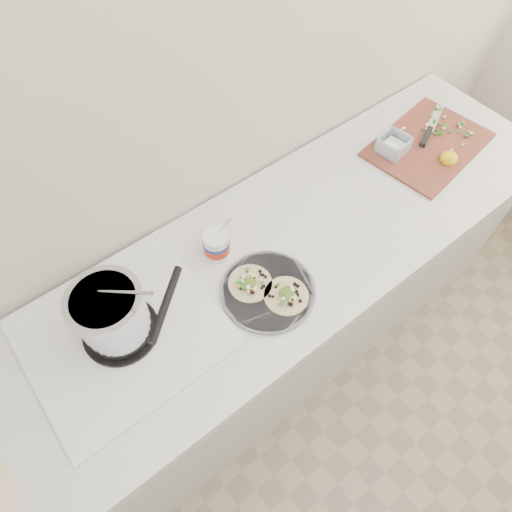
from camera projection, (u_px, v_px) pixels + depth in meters
counter at (262, 316)px, 1.89m from camera, size 2.44×0.66×0.90m
stove at (115, 321)px, 1.29m from camera, size 0.55×0.51×0.26m
taco_plate at (268, 289)px, 1.43m from camera, size 0.30×0.30×0.04m
tub at (217, 243)px, 1.47m from camera, size 0.09×0.09×0.20m
cutboard at (425, 142)px, 1.79m from camera, size 0.52×0.40×0.07m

